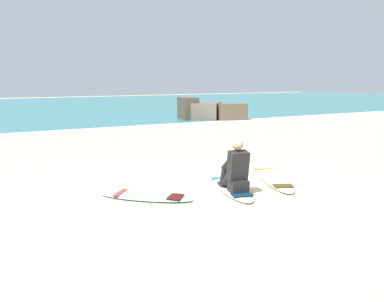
% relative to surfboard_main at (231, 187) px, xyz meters
% --- Properties ---
extents(ground_plane, '(80.00, 80.00, 0.00)m').
position_rel_surfboard_main_xyz_m(ground_plane, '(-0.36, 0.51, -0.04)').
color(ground_plane, beige).
extents(sea, '(80.00, 28.00, 0.10)m').
position_rel_surfboard_main_xyz_m(sea, '(-0.36, 22.96, 0.01)').
color(sea, teal).
rests_on(sea, ground).
extents(breaking_foam, '(80.00, 0.90, 0.11)m').
position_rel_surfboard_main_xyz_m(breaking_foam, '(-0.36, 9.26, 0.02)').
color(breaking_foam, white).
rests_on(breaking_foam, ground).
extents(surfboard_main, '(1.11, 2.14, 0.08)m').
position_rel_surfboard_main_xyz_m(surfboard_main, '(0.00, 0.00, 0.00)').
color(surfboard_main, silver).
rests_on(surfboard_main, ground).
extents(surfer_seated, '(0.45, 0.75, 0.95)m').
position_rel_surfboard_main_xyz_m(surfer_seated, '(-0.11, -0.31, 0.40)').
color(surfer_seated, '#232326').
rests_on(surfer_seated, surfboard_main).
extents(surfboard_spare_near, '(1.60, 1.55, 0.08)m').
position_rel_surfboard_main_xyz_m(surfboard_spare_near, '(-1.65, 0.19, 0.00)').
color(surfboard_spare_near, '#9ED1E5').
rests_on(surfboard_spare_near, ground).
extents(surfboard_spare_far, '(1.46, 2.40, 0.08)m').
position_rel_surfboard_main_xyz_m(surfboard_spare_far, '(1.16, 0.19, -0.00)').
color(surfboard_spare_far, silver).
rests_on(surfboard_spare_far, ground).
extents(rock_outcrop_distant, '(2.82, 2.78, 1.13)m').
position_rel_surfboard_main_xyz_m(rock_outcrop_distant, '(5.80, 10.65, 0.45)').
color(rock_outcrop_distant, brown).
rests_on(rock_outcrop_distant, ground).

